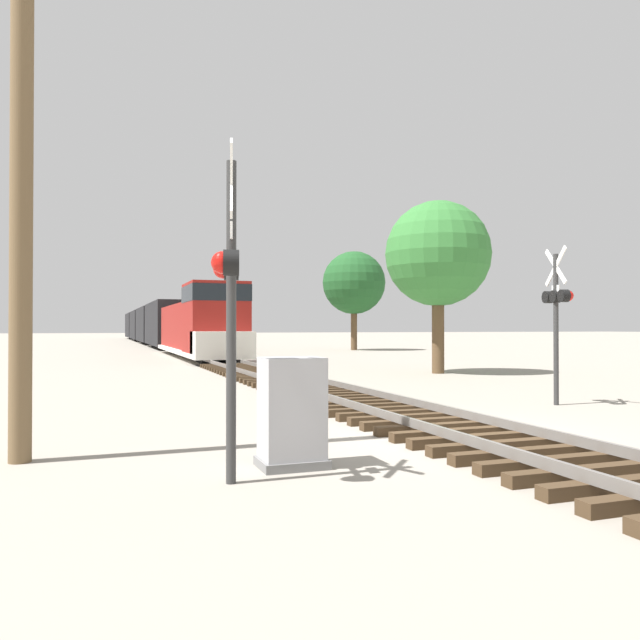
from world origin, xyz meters
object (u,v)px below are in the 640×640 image
Objects in this scene: relay_cabinet at (292,413)px; tree_far_right at (438,254)px; crossing_signal_near at (229,283)px; tree_mid_background at (354,283)px; crossing_signal_far at (557,305)px; freight_train at (153,326)px; utility_pole at (22,98)px.

tree_far_right reaches higher than relay_cabinet.
crossing_signal_near is 43.46m from tree_mid_background.
tree_far_right reaches higher than crossing_signal_far.
tree_mid_background is at bearing 74.82° from tree_far_right.
crossing_signal_near is (-4.29, -62.78, 0.34)m from freight_train.
crossing_signal_near is 10.10m from crossing_signal_far.
tree_mid_background reaches higher than freight_train.
crossing_signal_far is 9.14m from relay_cabinet.
tree_far_right is 0.87× the size of tree_mid_background.
utility_pole reaches higher than crossing_signal_near.
utility_pole reaches higher than relay_cabinet.
tree_mid_background reaches higher than relay_cabinet.
utility_pole is at bearing 155.80° from relay_cabinet.
utility_pole is at bearing 112.97° from crossing_signal_far.
crossing_signal_near is at bearing -93.91° from freight_train.
utility_pole is at bearing -118.78° from crossing_signal_near.
freight_train is at bearing 86.94° from relay_cabinet.
crossing_signal_near is 2.01m from relay_cabinet.
crossing_signal_far is 0.54× the size of tree_far_right.
crossing_signal_far is at bearing 13.08° from utility_pole.
crossing_signal_far is 35.94m from tree_mid_background.
utility_pole is 1.23× the size of tree_mid_background.
crossing_signal_far is 0.47× the size of tree_mid_background.
crossing_signal_near is at bearing -114.78° from tree_mid_background.
crossing_signal_near is at bearing -40.54° from utility_pole.
tree_far_right is at bearing 53.32° from relay_cabinet.
relay_cabinet is at bearing -93.06° from freight_train.
crossing_signal_near is 2.75× the size of relay_cabinet.
freight_train is 10.04× the size of tree_mid_background.
crossing_signal_far is 10.54m from tree_far_right.
crossing_signal_far reaches higher than relay_cabinet.
crossing_signal_near is 1.06× the size of crossing_signal_far.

